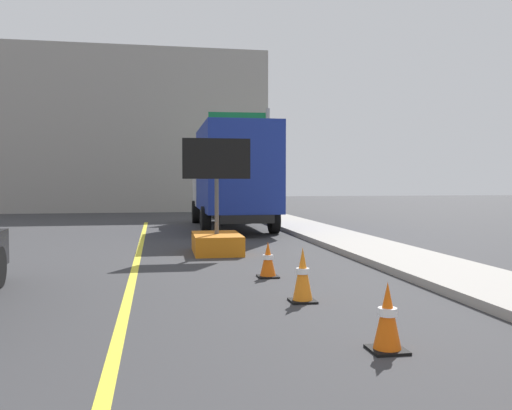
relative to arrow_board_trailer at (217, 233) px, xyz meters
name	(u,v)px	position (x,y,z in m)	size (l,w,h in m)	color
lane_center_stripe	(108,380)	(-1.82, -8.08, -0.48)	(0.14, 36.00, 0.01)	yellow
arrow_board_trailer	(217,233)	(0.00, 0.00, 0.00)	(1.60, 1.81, 2.70)	orange
box_truck	(232,176)	(1.25, 6.41, 1.41)	(2.53, 7.66, 3.53)	black
highway_guide_sign	(251,143)	(2.84, 11.71, 2.94)	(2.79, 0.28, 5.00)	gray
far_building_block	(100,136)	(-4.76, 21.78, 3.98)	(19.03, 9.43, 8.91)	gray
traffic_cone_mid_lane	(387,317)	(0.86, -7.75, -0.14)	(0.36, 0.36, 0.70)	black
traffic_cone_far_lane	(303,275)	(0.61, -5.45, -0.10)	(0.36, 0.36, 0.77)	black
traffic_cone_curbside	(268,260)	(0.53, -3.44, -0.17)	(0.36, 0.36, 0.63)	black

